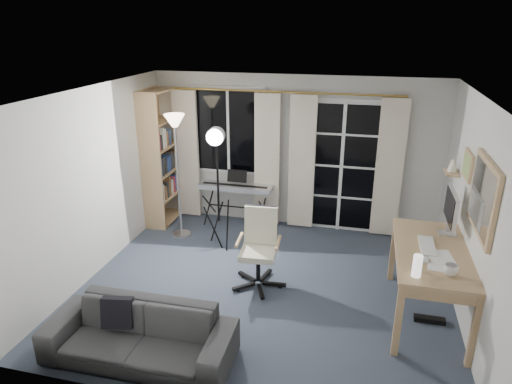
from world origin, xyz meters
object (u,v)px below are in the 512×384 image
office_chair (260,240)px  monitor (451,209)px  sofa (138,327)px  studio_light (216,151)px  bookshelf (161,159)px  torchiere_lamp (176,140)px  keyboard_piano (236,188)px  mug (451,269)px  desk (432,259)px

office_chair → monitor: size_ratio=1.64×
sofa → studio_light: bearing=88.9°
bookshelf → studio_light: bearing=-35.5°
bookshelf → studio_light: 1.56m
studio_light → monitor: studio_light is taller
torchiere_lamp → keyboard_piano: torchiere_lamp is taller
keyboard_piano → studio_light: bearing=-90.9°
torchiere_lamp → sofa: torchiere_lamp is taller
sofa → torchiere_lamp: bearing=103.7°
torchiere_lamp → studio_light: (0.71, -0.27, -0.05)m
mug → office_chair: bearing=159.5°
monitor → mug: bearing=-95.8°
torchiere_lamp → desk: torchiere_lamp is taller
office_chair → mug: (2.08, -0.78, 0.32)m
keyboard_piano → office_chair: size_ratio=1.19×
mug → desk: bearing=101.3°
torchiere_lamp → sofa: bearing=-75.6°
studio_light → sofa: bearing=-98.2°
keyboard_piano → desk: (2.75, -1.85, 0.09)m
bookshelf → desk: bookshelf is taller
office_chair → desk: 2.00m
mug → sofa: (-2.89, -0.89, -0.54)m
torchiere_lamp → sofa: 3.00m
torchiere_lamp → office_chair: bearing=-34.1°
bookshelf → mug: (4.11, -2.35, -0.13)m
desk → bookshelf: bearing=155.2°
desk → sofa: bearing=-153.5°
office_chair → mug: bearing=-24.9°
torchiere_lamp → desk: bearing=-20.3°
desk → sofa: 3.14m
monitor → mug: (-0.10, -0.95, -0.25)m
studio_light → office_chair: bearing=-50.8°
bookshelf → monitor: bookshelf is taller
keyboard_piano → desk: bearing=-33.7°
bookshelf → office_chair: (2.03, -1.58, -0.45)m
keyboard_piano → office_chair: bearing=-63.6°
keyboard_piano → torchiere_lamp: bearing=-141.8°
torchiere_lamp → mug: torchiere_lamp is taller
keyboard_piano → monitor: 3.30m
office_chair → mug: 2.24m
studio_light → sofa: 2.65m
office_chair → studio_light: bearing=132.5°
monitor → sofa: size_ratio=0.33×
office_chair → keyboard_piano: bearing=111.7°
torchiere_lamp → keyboard_piano: bearing=38.0°
bookshelf → sofa: (1.22, -3.25, -0.67)m
monitor → bookshelf: bearing=161.5°
office_chair → desk: office_chair is taller
keyboard_piano → sofa: keyboard_piano is taller
keyboard_piano → monitor: monitor is taller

